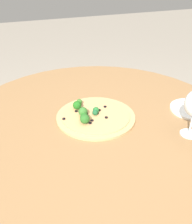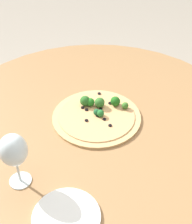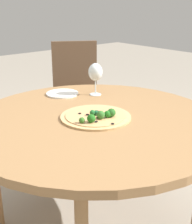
% 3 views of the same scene
% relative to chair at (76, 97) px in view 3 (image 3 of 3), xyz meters
% --- Properties ---
extents(dining_table, '(1.29, 1.29, 0.71)m').
position_rel_chair_xyz_m(dining_table, '(-0.56, -0.91, 0.16)').
color(dining_table, olive).
rests_on(dining_table, ground_plane).
extents(chair, '(0.55, 0.55, 0.95)m').
position_rel_chair_xyz_m(chair, '(0.00, 0.00, 0.00)').
color(chair, brown).
rests_on(chair, ground_plane).
extents(pizza, '(0.36, 0.36, 0.06)m').
position_rel_chair_xyz_m(pizza, '(-0.56, -0.92, 0.23)').
color(pizza, tan).
rests_on(pizza, dining_table).
extents(wine_glass, '(0.09, 0.09, 0.20)m').
position_rel_chair_xyz_m(wine_glass, '(-0.30, -0.60, 0.36)').
color(wine_glass, silver).
rests_on(wine_glass, dining_table).
extents(plate_near, '(0.20, 0.20, 0.01)m').
position_rel_chair_xyz_m(plate_near, '(-0.45, -0.46, 0.22)').
color(plate_near, white).
rests_on(plate_near, dining_table).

